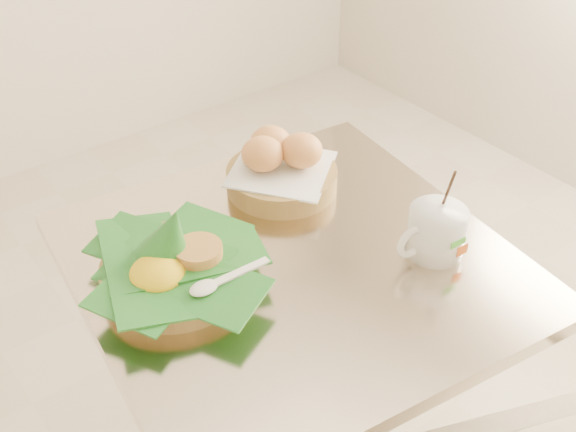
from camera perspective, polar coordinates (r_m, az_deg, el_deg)
cafe_table at (r=1.39m, az=0.41°, el=-10.44°), size 0.78×0.78×0.75m
rice_basket at (r=1.18m, az=-9.06°, el=-3.77°), size 0.30×0.30×0.15m
bread_basket at (r=1.39m, az=-0.60°, el=3.88°), size 0.25×0.25×0.11m
coffee_mug at (r=1.25m, az=11.57°, el=-1.17°), size 0.14×0.10×0.17m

